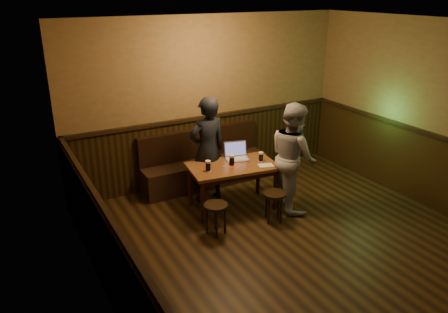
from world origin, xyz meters
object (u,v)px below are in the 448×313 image
object	(u,v)px
pint_mid	(232,160)
person_grey	(293,157)
stool_right	(274,198)
laptop	(236,154)
bench	(204,167)
pub_table	(232,171)
person_suit	(207,150)
stool_left	(216,210)
pint_left	(208,166)
pint_right	(261,157)

from	to	relation	value
pint_mid	person_grey	xyz separation A→B (m)	(0.82, -0.41, 0.04)
person_grey	stool_right	bearing A→B (deg)	127.13
pint_mid	laptop	distance (m)	0.29
stool_right	pint_mid	distance (m)	0.85
bench	pub_table	bearing A→B (deg)	-90.00
pint_mid	person_suit	bearing A→B (deg)	115.37
stool_left	person_grey	distance (m)	1.47
pint_left	person_grey	xyz separation A→B (m)	(1.22, -0.39, 0.05)
stool_left	person_grey	world-z (taller)	person_grey
pint_left	pint_mid	bearing A→B (deg)	2.85
laptop	pub_table	bearing A→B (deg)	-117.62
pint_mid	person_suit	world-z (taller)	person_suit
stool_left	pint_left	size ratio (longest dim) A/B	2.79
pint_left	stool_right	bearing A→B (deg)	-41.02
stool_right	pint_left	distance (m)	1.06
pint_mid	person_grey	distance (m)	0.92
stool_right	pint_mid	bearing A→B (deg)	116.47
stool_left	pint_right	xyz separation A→B (m)	(1.05, 0.50, 0.42)
pint_right	person_grey	size ratio (longest dim) A/B	0.09
bench	laptop	distance (m)	0.91
bench	pint_right	world-z (taller)	bench
pint_left	person_suit	distance (m)	0.49
pint_left	pint_right	distance (m)	0.88
stool_right	person_grey	world-z (taller)	person_grey
pint_mid	pub_table	bearing A→B (deg)	8.37
pint_right	person_suit	size ratio (longest dim) A/B	0.09
bench	pint_mid	bearing A→B (deg)	-90.74
bench	laptop	xyz separation A→B (m)	(0.19, -0.76, 0.45)
pint_mid	pint_right	xyz separation A→B (m)	(0.48, -0.06, -0.01)
stool_right	person_grey	size ratio (longest dim) A/B	0.27
pint_mid	stool_left	bearing A→B (deg)	-135.22
bench	person_grey	xyz separation A→B (m)	(0.80, -1.39, 0.51)
stool_right	pint_mid	size ratio (longest dim) A/B	2.74
person_grey	pint_right	bearing A→B (deg)	54.91
pint_right	bench	bearing A→B (deg)	114.13
pint_left	person_grey	bearing A→B (deg)	-17.83
pub_table	pint_left	size ratio (longest dim) A/B	8.74
bench	pub_table	world-z (taller)	bench
laptop	stool_left	bearing A→B (deg)	-120.01
pub_table	pint_right	xyz separation A→B (m)	(0.46, -0.07, 0.16)
person_suit	person_grey	world-z (taller)	person_suit
stool_right	pint_left	world-z (taller)	pint_left
pint_left	person_suit	xyz separation A→B (m)	(0.21, 0.44, 0.06)
stool_right	laptop	size ratio (longest dim) A/B	1.07
pub_table	pint_left	xyz separation A→B (m)	(-0.42, -0.02, 0.17)
laptop	person_suit	distance (m)	0.46
pint_left	person_grey	world-z (taller)	person_grey
pint_left	laptop	bearing A→B (deg)	20.70
person_grey	laptop	bearing A→B (deg)	55.14
bench	pint_right	distance (m)	1.23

